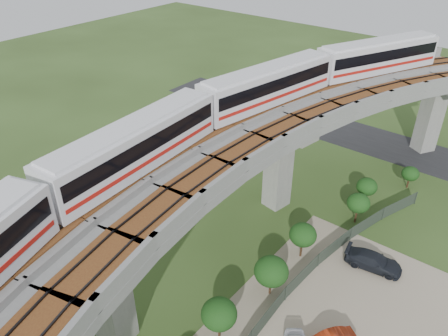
{
  "coord_description": "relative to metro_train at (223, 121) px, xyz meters",
  "views": [
    {
      "loc": [
        19.49,
        -21.63,
        26.92
      ],
      "look_at": [
        -0.09,
        3.05,
        7.5
      ],
      "focal_mm": 35.0,
      "sensor_mm": 36.0,
      "label": 1
    }
  ],
  "objects": [
    {
      "name": "fence",
      "position": [
        9.36,
        -2.36,
        -11.56
      ],
      "size": [
        3.87,
        38.73,
        1.5
      ],
      "color": "#2D382D",
      "rests_on": "ground"
    },
    {
      "name": "viaduct",
      "position": [
        3.45,
        -2.36,
        -3.26
      ],
      "size": [
        19.58,
        73.98,
        11.4
      ],
      "color": "#99968E",
      "rests_on": "ground"
    },
    {
      "name": "tree_1",
      "position": [
        7.77,
        13.43,
        -10.0
      ],
      "size": [
        2.08,
        2.08,
        3.2
      ],
      "color": "#382314",
      "rests_on": "ground"
    },
    {
      "name": "ground",
      "position": [
        -0.39,
        -2.36,
        -12.31
      ],
      "size": [
        160.0,
        160.0,
        0.0
      ],
      "primitive_type": "plane",
      "color": "#31481C",
      "rests_on": "ground"
    },
    {
      "name": "tree_4",
      "position": [
        6.73,
        -2.52,
        -9.89
      ],
      "size": [
        2.72,
        2.72,
        3.57
      ],
      "color": "#382314",
      "rests_on": "ground"
    },
    {
      "name": "tree_2",
      "position": [
        8.25,
        10.31,
        -10.04
      ],
      "size": [
        2.2,
        2.2,
        3.21
      ],
      "color": "#382314",
      "rests_on": "ground"
    },
    {
      "name": "car_dark",
      "position": [
        12.02,
        5.38,
        -11.58
      ],
      "size": [
        5.01,
        2.72,
        1.38
      ],
      "primitive_type": "imported",
      "rotation": [
        0.0,
        0.0,
        1.74
      ],
      "color": "black",
      "rests_on": "dirt_lot"
    },
    {
      "name": "metro_train",
      "position": [
        0.0,
        0.0,
        0.0
      ],
      "size": [
        11.72,
        61.29,
        3.64
      ],
      "color": "silver",
      "rests_on": "ground"
    },
    {
      "name": "tree_5",
      "position": [
        6.15,
        -8.23,
        -9.86
      ],
      "size": [
        2.56,
        2.56,
        3.54
      ],
      "color": "#382314",
      "rests_on": "ground"
    },
    {
      "name": "asphalt_road",
      "position": [
        -0.39,
        27.64,
        -12.29
      ],
      "size": [
        60.0,
        8.0,
        0.03
      ],
      "primitive_type": "cube",
      "color": "#232326",
      "rests_on": "ground"
    },
    {
      "name": "tree_0",
      "position": [
        10.2,
        19.49,
        -10.52
      ],
      "size": [
        1.83,
        1.83,
        2.58
      ],
      "color": "#382314",
      "rests_on": "ground"
    },
    {
      "name": "tree_3",
      "position": [
        6.5,
        2.77,
        -9.87
      ],
      "size": [
        2.37,
        2.37,
        3.45
      ],
      "color": "#382314",
      "rests_on": "ground"
    }
  ]
}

